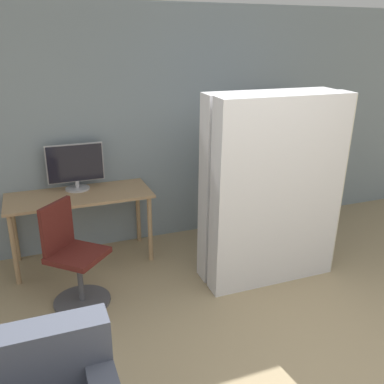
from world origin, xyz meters
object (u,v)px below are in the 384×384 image
(office_chair, at_px, (74,263))
(monitor, at_px, (75,166))
(bookshelf, at_px, (260,165))
(mattress_far, at_px, (264,185))
(mattress_near, at_px, (279,194))

(office_chair, bearing_deg, monitor, 79.18)
(monitor, relative_size, bookshelf, 0.37)
(bookshelf, bearing_deg, mattress_far, -117.93)
(office_chair, bearing_deg, mattress_near, -10.13)
(office_chair, distance_m, bookshelf, 2.67)
(bookshelf, height_order, mattress_far, mattress_far)
(bookshelf, height_order, mattress_near, mattress_near)
(office_chair, xyz_separation_m, bookshelf, (2.45, 0.97, 0.41))
(monitor, bearing_deg, office_chair, -100.82)
(bookshelf, distance_m, mattress_near, 1.43)
(office_chair, relative_size, mattress_far, 0.52)
(mattress_near, bearing_deg, bookshelf, 67.26)
(monitor, xyz_separation_m, mattress_far, (1.72, -1.03, -0.10))
(office_chair, relative_size, bookshelf, 0.59)
(monitor, distance_m, bookshelf, 2.28)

